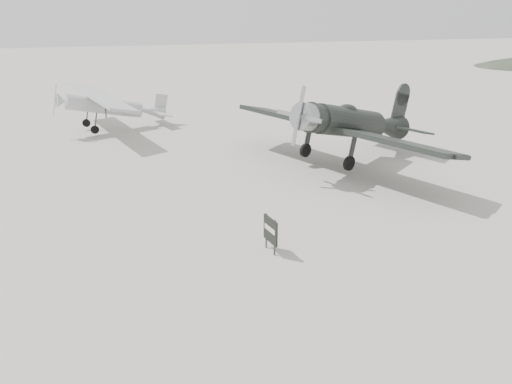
% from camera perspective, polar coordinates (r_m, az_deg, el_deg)
% --- Properties ---
extents(ground, '(160.00, 160.00, 0.00)m').
position_cam_1_polar(ground, '(20.59, 4.12, -3.77)').
color(ground, '#9E9C8C').
rests_on(ground, ground).
extents(lowwing_monoplane, '(10.64, 12.80, 4.36)m').
position_cam_1_polar(lowwing_monoplane, '(27.79, 11.02, 7.71)').
color(lowwing_monoplane, black).
rests_on(lowwing_monoplane, ground).
extents(highwing_monoplane, '(7.76, 10.74, 3.07)m').
position_cam_1_polar(highwing_monoplane, '(35.96, -16.48, 9.74)').
color(highwing_monoplane, '#A7A9AC').
rests_on(highwing_monoplane, ground).
extents(sign_board, '(0.30, 0.95, 1.39)m').
position_cam_1_polar(sign_board, '(18.15, 1.67, -4.47)').
color(sign_board, '#333333').
rests_on(sign_board, ground).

